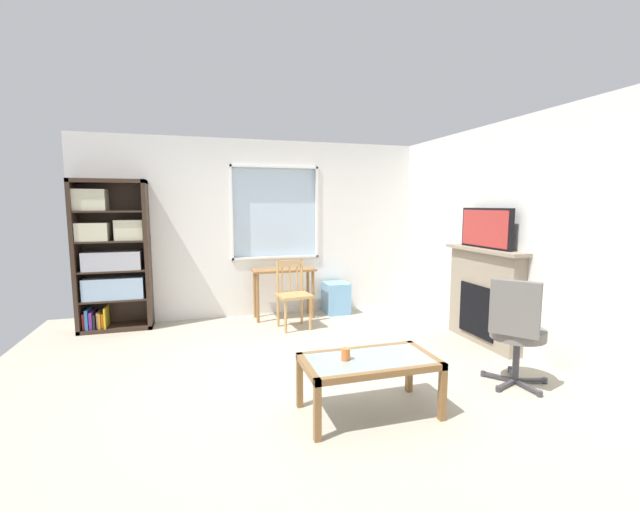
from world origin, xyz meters
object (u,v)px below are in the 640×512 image
object	(u,v)px
bookshelf	(111,256)
plastic_drawer_unit	(336,298)
tv	(486,228)
fireplace	(484,296)
office_chair	(516,328)
desk_under_window	(284,278)
wooden_chair	(293,294)
coffee_table	(369,366)
sippy_cup	(346,354)

from	to	relation	value
bookshelf	plastic_drawer_unit	size ratio (longest dim) A/B	4.20
plastic_drawer_unit	tv	xyz separation A→B (m)	(1.21, -1.82, 1.14)
fireplace	tv	distance (m)	0.80
plastic_drawer_unit	office_chair	distance (m)	3.02
desk_under_window	office_chair	distance (m)	3.25
wooden_chair	tv	bearing A→B (deg)	-31.95
desk_under_window	wooden_chair	distance (m)	0.53
desk_under_window	coffee_table	size ratio (longest dim) A/B	0.86
fireplace	office_chair	world-z (taller)	fireplace
fireplace	tv	size ratio (longest dim) A/B	1.45
fireplace	sippy_cup	world-z (taller)	fireplace
wooden_chair	tv	world-z (taller)	tv
plastic_drawer_unit	coffee_table	distance (m)	3.08
plastic_drawer_unit	coffee_table	xyz separation A→B (m)	(-0.74, -2.99, 0.15)
fireplace	sippy_cup	distance (m)	2.45
coffee_table	desk_under_window	bearing A→B (deg)	91.43
plastic_drawer_unit	sippy_cup	bearing A→B (deg)	-107.43
bookshelf	desk_under_window	distance (m)	2.30
plastic_drawer_unit	tv	size ratio (longest dim) A/B	0.57
bookshelf	office_chair	distance (m)	4.84
bookshelf	wooden_chair	world-z (taller)	bookshelf
bookshelf	office_chair	size ratio (longest dim) A/B	1.97
plastic_drawer_unit	sippy_cup	distance (m)	3.12
plastic_drawer_unit	office_chair	world-z (taller)	office_chair
plastic_drawer_unit	fireplace	world-z (taller)	fireplace
wooden_chair	fireplace	bearing A→B (deg)	-31.72
wooden_chair	office_chair	bearing A→B (deg)	-57.45
wooden_chair	sippy_cup	world-z (taller)	wooden_chair
wooden_chair	coffee_table	xyz separation A→B (m)	(0.05, -2.42, -0.08)
bookshelf	desk_under_window	xyz separation A→B (m)	(2.27, -0.11, -0.39)
office_chair	sippy_cup	bearing A→B (deg)	-178.59
wooden_chair	fireplace	xyz separation A→B (m)	(2.03, -1.25, 0.11)
plastic_drawer_unit	sippy_cup	world-z (taller)	sippy_cup
bookshelf	sippy_cup	world-z (taller)	bookshelf
bookshelf	desk_under_window	size ratio (longest dim) A/B	2.18
bookshelf	sippy_cup	xyz separation A→B (m)	(2.16, -3.02, -0.47)
wooden_chair	desk_under_window	bearing A→B (deg)	92.05
sippy_cup	plastic_drawer_unit	bearing A→B (deg)	72.57
fireplace	bookshelf	bearing A→B (deg)	156.51
coffee_table	sippy_cup	xyz separation A→B (m)	(-0.19, 0.03, 0.11)
coffee_table	tv	bearing A→B (deg)	30.95
plastic_drawer_unit	sippy_cup	size ratio (longest dim) A/B	5.21
desk_under_window	sippy_cup	xyz separation A→B (m)	(-0.11, -2.91, -0.09)
wooden_chair	plastic_drawer_unit	distance (m)	1.00
desk_under_window	wooden_chair	bearing A→B (deg)	-87.95
fireplace	sippy_cup	xyz separation A→B (m)	(-2.16, -1.15, -0.07)
desk_under_window	office_chair	size ratio (longest dim) A/B	0.90
sippy_cup	tv	bearing A→B (deg)	28.16
coffee_table	sippy_cup	distance (m)	0.22
desk_under_window	tv	distance (m)	2.80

